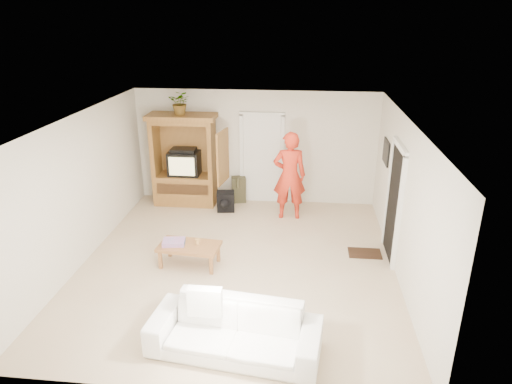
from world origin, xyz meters
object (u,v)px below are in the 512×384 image
coffee_table (189,247)px  man (289,176)px  armoire (186,166)px  sofa (235,330)px

coffee_table → man: bearing=58.8°
man → coffee_table: 2.84m
armoire → man: size_ratio=1.10×
armoire → coffee_table: 2.94m
armoire → sofa: 5.27m
sofa → coffee_table: 2.39m
armoire → sofa: armoire is taller
sofa → armoire: bearing=117.9°
armoire → coffee_table: armoire is taller
man → sofa: (-0.53, -4.34, -0.63)m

